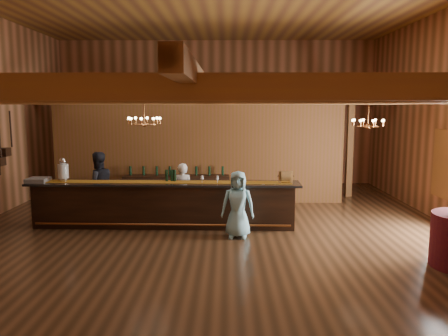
{
  "coord_description": "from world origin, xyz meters",
  "views": [
    {
      "loc": [
        0.39,
        -10.05,
        3.0
      ],
      "look_at": [
        0.32,
        0.78,
        1.48
      ],
      "focal_mm": 35.0,
      "sensor_mm": 36.0,
      "label": 1
    }
  ],
  "objects_px": {
    "chandelier_left": "(144,121)",
    "guest": "(238,204)",
    "raffle_drum": "(286,176)",
    "beverage_dispenser": "(63,170)",
    "chandelier_right": "(368,123)",
    "bartender": "(183,192)",
    "staff_second": "(98,186)",
    "floor_plant": "(266,181)",
    "backbar_shelf": "(177,190)",
    "tasting_bar": "(164,204)"
  },
  "relations": [
    {
      "from": "chandelier_left",
      "to": "guest",
      "type": "distance_m",
      "value": 3.09
    },
    {
      "from": "raffle_drum",
      "to": "guest",
      "type": "distance_m",
      "value": 1.53
    },
    {
      "from": "beverage_dispenser",
      "to": "chandelier_right",
      "type": "xyz_separation_m",
      "value": [
        7.65,
        0.1,
        1.19
      ]
    },
    {
      "from": "bartender",
      "to": "beverage_dispenser",
      "type": "bearing_deg",
      "value": 13.92
    },
    {
      "from": "raffle_drum",
      "to": "bartender",
      "type": "height_order",
      "value": "bartender"
    },
    {
      "from": "staff_second",
      "to": "beverage_dispenser",
      "type": "bearing_deg",
      "value": 5.81
    },
    {
      "from": "bartender",
      "to": "floor_plant",
      "type": "height_order",
      "value": "bartender"
    },
    {
      "from": "chandelier_right",
      "to": "guest",
      "type": "bearing_deg",
      "value": -160.71
    },
    {
      "from": "raffle_drum",
      "to": "bartender",
      "type": "xyz_separation_m",
      "value": [
        -2.62,
        0.79,
        -0.54
      ]
    },
    {
      "from": "raffle_drum",
      "to": "floor_plant",
      "type": "relative_size",
      "value": 0.26
    },
    {
      "from": "backbar_shelf",
      "to": "guest",
      "type": "bearing_deg",
      "value": -65.23
    },
    {
      "from": "guest",
      "to": "floor_plant",
      "type": "height_order",
      "value": "guest"
    },
    {
      "from": "guest",
      "to": "tasting_bar",
      "type": "bearing_deg",
      "value": 159.95
    },
    {
      "from": "raffle_drum",
      "to": "chandelier_left",
      "type": "relative_size",
      "value": 0.43
    },
    {
      "from": "chandelier_right",
      "to": "floor_plant",
      "type": "bearing_deg",
      "value": 128.26
    },
    {
      "from": "tasting_bar",
      "to": "floor_plant",
      "type": "relative_size",
      "value": 5.28
    },
    {
      "from": "staff_second",
      "to": "guest",
      "type": "bearing_deg",
      "value": 125.03
    },
    {
      "from": "backbar_shelf",
      "to": "guest",
      "type": "relative_size",
      "value": 2.09
    },
    {
      "from": "beverage_dispenser",
      "to": "chandelier_right",
      "type": "distance_m",
      "value": 7.74
    },
    {
      "from": "guest",
      "to": "floor_plant",
      "type": "xyz_separation_m",
      "value": [
        1.0,
        4.02,
        -0.13
      ]
    },
    {
      "from": "beverage_dispenser",
      "to": "chandelier_left",
      "type": "bearing_deg",
      "value": -4.1
    },
    {
      "from": "bartender",
      "to": "staff_second",
      "type": "height_order",
      "value": "staff_second"
    },
    {
      "from": "tasting_bar",
      "to": "chandelier_left",
      "type": "xyz_separation_m",
      "value": [
        -0.44,
        -0.03,
        2.09
      ]
    },
    {
      "from": "backbar_shelf",
      "to": "bartender",
      "type": "bearing_deg",
      "value": -81.49
    },
    {
      "from": "tasting_bar",
      "to": "staff_second",
      "type": "relative_size",
      "value": 3.73
    },
    {
      "from": "chandelier_left",
      "to": "staff_second",
      "type": "height_order",
      "value": "chandelier_left"
    },
    {
      "from": "chandelier_left",
      "to": "floor_plant",
      "type": "relative_size",
      "value": 0.62
    },
    {
      "from": "chandelier_left",
      "to": "floor_plant",
      "type": "bearing_deg",
      "value": 43.72
    },
    {
      "from": "backbar_shelf",
      "to": "staff_second",
      "type": "xyz_separation_m",
      "value": [
        -1.88,
        -1.86,
        0.46
      ]
    },
    {
      "from": "raffle_drum",
      "to": "chandelier_left",
      "type": "xyz_separation_m",
      "value": [
        -3.47,
        0.1,
        1.36
      ]
    },
    {
      "from": "raffle_drum",
      "to": "chandelier_right",
      "type": "height_order",
      "value": "chandelier_right"
    },
    {
      "from": "guest",
      "to": "chandelier_left",
      "type": "bearing_deg",
      "value": 165.24
    },
    {
      "from": "backbar_shelf",
      "to": "guest",
      "type": "xyz_separation_m",
      "value": [
        1.8,
        -3.44,
        0.32
      ]
    },
    {
      "from": "tasting_bar",
      "to": "raffle_drum",
      "type": "height_order",
      "value": "raffle_drum"
    },
    {
      "from": "chandelier_right",
      "to": "floor_plant",
      "type": "relative_size",
      "value": 0.62
    },
    {
      "from": "chandelier_left",
      "to": "guest",
      "type": "bearing_deg",
      "value": -21.45
    },
    {
      "from": "guest",
      "to": "beverage_dispenser",
      "type": "bearing_deg",
      "value": 173.29
    },
    {
      "from": "chandelier_right",
      "to": "bartender",
      "type": "distance_m",
      "value": 5.06
    },
    {
      "from": "beverage_dispenser",
      "to": "tasting_bar",
      "type": "bearing_deg",
      "value": -2.74
    },
    {
      "from": "chandelier_right",
      "to": "staff_second",
      "type": "xyz_separation_m",
      "value": [
        -6.94,
        0.44,
        -1.7
      ]
    },
    {
      "from": "guest",
      "to": "staff_second",
      "type": "bearing_deg",
      "value": 163.39
    },
    {
      "from": "bartender",
      "to": "guest",
      "type": "distance_m",
      "value": 2.13
    },
    {
      "from": "beverage_dispenser",
      "to": "raffle_drum",
      "type": "xyz_separation_m",
      "value": [
        5.58,
        -0.25,
        -0.11
      ]
    },
    {
      "from": "backbar_shelf",
      "to": "chandelier_right",
      "type": "xyz_separation_m",
      "value": [
        5.07,
        -2.3,
        2.15
      ]
    },
    {
      "from": "bartender",
      "to": "staff_second",
      "type": "relative_size",
      "value": 0.84
    },
    {
      "from": "tasting_bar",
      "to": "chandelier_right",
      "type": "distance_m",
      "value": 5.49
    },
    {
      "from": "floor_plant",
      "to": "tasting_bar",
      "type": "bearing_deg",
      "value": -132.39
    },
    {
      "from": "tasting_bar",
      "to": "bartender",
      "type": "relative_size",
      "value": 4.44
    },
    {
      "from": "raffle_drum",
      "to": "chandelier_left",
      "type": "distance_m",
      "value": 3.72
    },
    {
      "from": "guest",
      "to": "floor_plant",
      "type": "relative_size",
      "value": 1.2
    }
  ]
}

